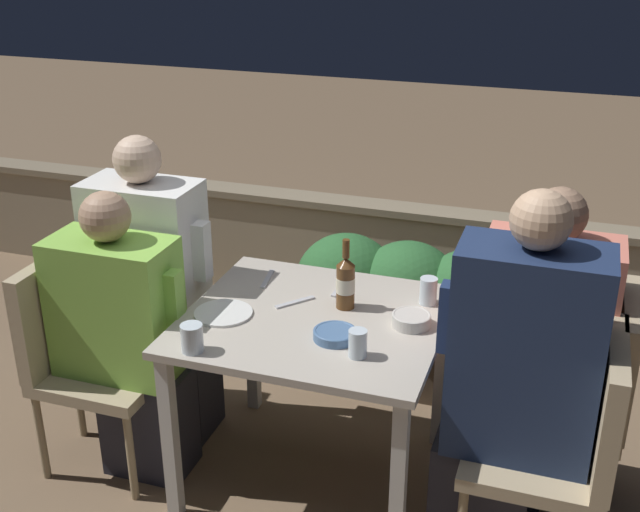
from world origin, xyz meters
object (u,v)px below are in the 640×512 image
(person_green_blouse, at_px, (126,338))
(person_navy_jumper, at_px, (513,385))
(person_coral_top, at_px, (533,352))
(chair_left_far, at_px, (116,311))
(beer_bottle, at_px, (346,282))
(potted_plant, at_px, (114,258))
(person_white_polo, at_px, (156,290))
(chair_right_far, at_px, (588,386))
(chair_left_near, at_px, (82,344))
(chair_right_near, at_px, (570,436))

(person_green_blouse, distance_m, person_navy_jumper, 1.47)
(person_coral_top, bearing_deg, chair_left_far, -178.87)
(beer_bottle, bearing_deg, person_green_blouse, -161.93)
(person_green_blouse, bearing_deg, chair_left_far, 128.52)
(chair_left_far, height_order, beer_bottle, beer_bottle)
(potted_plant, bearing_deg, chair_left_far, -56.83)
(person_white_polo, height_order, person_navy_jumper, person_navy_jumper)
(chair_right_far, distance_m, potted_plant, 2.47)
(person_coral_top, height_order, beer_bottle, person_coral_top)
(person_green_blouse, height_order, potted_plant, person_green_blouse)
(person_white_polo, height_order, person_coral_top, person_white_polo)
(potted_plant, bearing_deg, chair_right_far, -14.86)
(chair_left_near, xyz_separation_m, chair_left_far, (-0.02, 0.29, 0.00))
(chair_left_near, relative_size, chair_right_near, 1.00)
(chair_left_near, bearing_deg, chair_right_far, 9.57)
(chair_right_far, bearing_deg, potted_plant, 165.14)
(chair_right_far, xyz_separation_m, potted_plant, (-2.38, 0.63, -0.08))
(person_coral_top, xyz_separation_m, potted_plant, (-2.18, 0.63, -0.19))
(person_navy_jumper, relative_size, chair_right_far, 1.54)
(person_white_polo, relative_size, chair_right_near, 1.49)
(person_white_polo, relative_size, chair_right_far, 1.49)
(chair_left_far, xyz_separation_m, person_navy_jumper, (1.70, -0.30, 0.15))
(chair_left_far, bearing_deg, potted_plant, 123.17)
(person_green_blouse, bearing_deg, chair_right_near, -0.34)
(person_green_blouse, bearing_deg, chair_right_far, 10.70)
(chair_left_far, xyz_separation_m, potted_plant, (-0.44, 0.67, -0.08))
(chair_right_far, bearing_deg, person_green_blouse, -169.30)
(chair_left_near, height_order, chair_left_far, same)
(chair_left_far, distance_m, potted_plant, 0.80)
(chair_right_near, bearing_deg, chair_left_near, 179.70)
(person_green_blouse, height_order, chair_right_far, person_green_blouse)
(person_navy_jumper, height_order, chair_right_far, person_navy_jumper)
(person_white_polo, bearing_deg, chair_left_far, -180.00)
(person_coral_top, bearing_deg, chair_right_near, -64.65)
(person_white_polo, bearing_deg, chair_left_near, -121.78)
(person_coral_top, bearing_deg, chair_left_near, -169.32)
(person_white_polo, bearing_deg, person_green_blouse, -84.53)
(person_green_blouse, bearing_deg, person_white_polo, 95.47)
(person_coral_top, distance_m, beer_bottle, 0.74)
(person_navy_jumper, height_order, potted_plant, person_navy_jumper)
(person_navy_jumper, xyz_separation_m, chair_right_far, (0.25, 0.33, -0.15))
(person_navy_jumper, bearing_deg, chair_right_far, 53.43)
(chair_left_far, relative_size, beer_bottle, 3.18)
(chair_left_far, xyz_separation_m, chair_right_far, (1.95, 0.03, 0.00))
(person_white_polo, height_order, chair_right_near, person_white_polo)
(chair_left_far, xyz_separation_m, person_coral_top, (1.74, 0.03, 0.11))
(person_green_blouse, bearing_deg, potted_plant, 124.87)
(person_green_blouse, xyz_separation_m, chair_left_far, (-0.23, 0.29, -0.06))
(person_navy_jumper, bearing_deg, potted_plant, 155.65)
(person_white_polo, bearing_deg, person_coral_top, 1.28)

